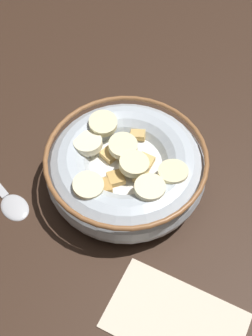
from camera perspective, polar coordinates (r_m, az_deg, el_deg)
name	(u,v)px	position (r cm, az deg, el deg)	size (l,w,h in cm)	color
ground_plane	(126,186)	(58.50, 0.00, -2.25)	(136.93, 136.93, 2.00)	#332116
cereal_bowl	(126,168)	(55.07, -0.01, 0.03)	(19.68, 19.68, 6.46)	#B2BCC6
spoon	(6,196)	(58.01, -14.93, -3.49)	(14.55, 3.35, 0.80)	#B7B7BC
folded_napkin	(175,320)	(50.30, 6.26, -18.60)	(14.27, 8.56, 0.30)	beige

